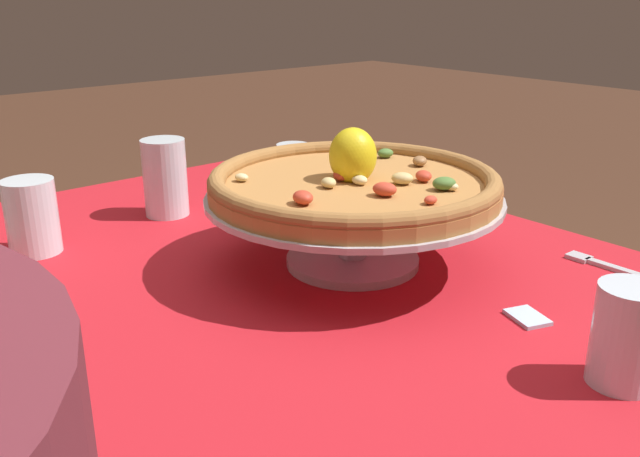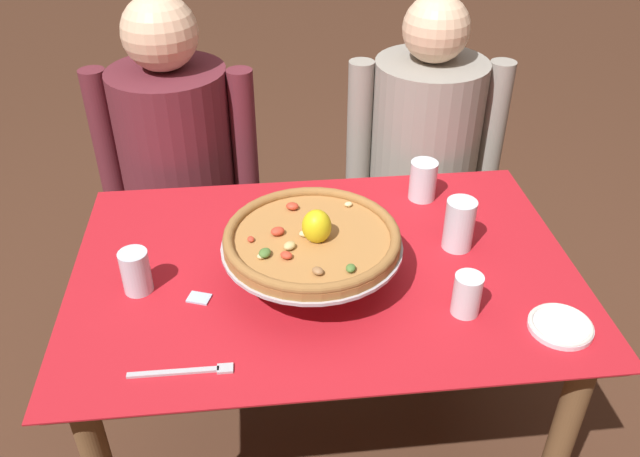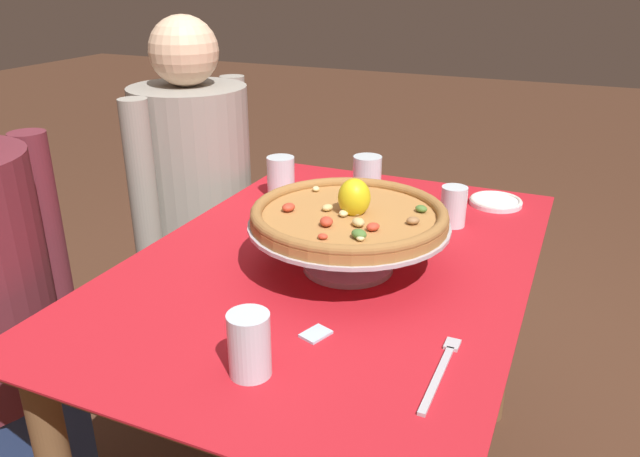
% 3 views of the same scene
% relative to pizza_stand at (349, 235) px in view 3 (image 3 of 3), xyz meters
% --- Properties ---
extents(dining_table, '(1.20, 0.82, 0.71)m').
position_rel_pizza_stand_xyz_m(dining_table, '(0.03, 0.05, -0.19)').
color(dining_table, brown).
rests_on(dining_table, ground).
extents(pizza_stand, '(0.41, 0.41, 0.10)m').
position_rel_pizza_stand_xyz_m(pizza_stand, '(0.00, 0.00, 0.00)').
color(pizza_stand, '#B7B7C1').
rests_on(pizza_stand, dining_table).
extents(pizza, '(0.40, 0.40, 0.09)m').
position_rel_pizza_stand_xyz_m(pizza, '(-0.00, -0.00, 0.05)').
color(pizza, '#AD753D').
rests_on(pizza, pizza_stand).
extents(water_glass_side_left, '(0.07, 0.07, 0.10)m').
position_rel_pizza_stand_xyz_m(water_glass_side_left, '(-0.40, 0.01, -0.03)').
color(water_glass_side_left, silver).
rests_on(water_glass_side_left, dining_table).
extents(water_glass_side_right, '(0.07, 0.07, 0.13)m').
position_rel_pizza_stand_xyz_m(water_glass_side_right, '(0.37, 0.09, -0.02)').
color(water_glass_side_right, silver).
rests_on(water_glass_side_right, dining_table).
extents(water_glass_back_right, '(0.07, 0.07, 0.11)m').
position_rel_pizza_stand_xyz_m(water_glass_back_right, '(0.34, 0.33, -0.03)').
color(water_glass_back_right, silver).
rests_on(water_glass_back_right, dining_table).
extents(water_glass_front_right, '(0.06, 0.06, 0.10)m').
position_rel_pizza_stand_xyz_m(water_glass_front_right, '(0.32, -0.15, -0.03)').
color(water_glass_front_right, silver).
rests_on(water_glass_front_right, dining_table).
extents(side_plate, '(0.14, 0.14, 0.02)m').
position_rel_pizza_stand_xyz_m(side_plate, '(0.51, -0.22, -0.07)').
color(side_plate, white).
rests_on(side_plate, dining_table).
extents(dinner_fork, '(0.21, 0.02, 0.01)m').
position_rel_pizza_stand_xyz_m(dinner_fork, '(-0.28, -0.26, -0.07)').
color(dinner_fork, '#B7B7C1').
rests_on(dinner_fork, dining_table).
extents(sugar_packet, '(0.06, 0.05, 0.00)m').
position_rel_pizza_stand_xyz_m(sugar_packet, '(-0.26, -0.04, -0.07)').
color(sugar_packet, silver).
rests_on(sugar_packet, dining_table).
extents(diner_right, '(0.51, 0.39, 1.17)m').
position_rel_pizza_stand_xyz_m(diner_right, '(0.44, 0.68, -0.22)').
color(diner_right, maroon).
rests_on(diner_right, ground).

